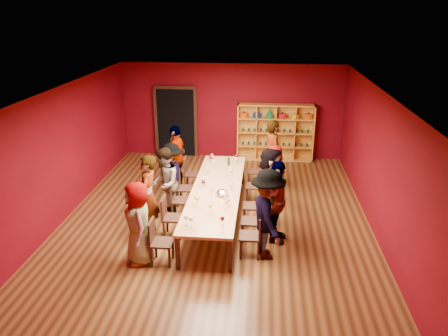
{
  "coord_description": "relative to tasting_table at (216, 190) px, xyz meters",
  "views": [
    {
      "loc": [
        1.04,
        -9.11,
        4.69
      ],
      "look_at": [
        0.15,
        0.27,
        1.15
      ],
      "focal_mm": 35.0,
      "sensor_mm": 36.0,
      "label": 1
    }
  ],
  "objects": [
    {
      "name": "chair_person_right_2",
      "position": [
        0.91,
        -0.19,
        -0.2
      ],
      "size": [
        0.42,
        0.42,
        0.89
      ],
      "color": "black",
      "rests_on": "ground"
    },
    {
      "name": "person_left_4",
      "position": [
        -1.24,
        1.63,
        0.18
      ],
      "size": [
        0.62,
        1.1,
        1.77
      ],
      "primitive_type": "imported",
      "rotation": [
        0.0,
        0.0,
        -1.73
      ],
      "color": "#515056",
      "rests_on": "ground"
    },
    {
      "name": "person_left_2",
      "position": [
        -1.19,
        -0.05,
        0.14
      ],
      "size": [
        0.59,
        0.88,
        1.68
      ],
      "primitive_type": "imported",
      "rotation": [
        0.0,
        0.0,
        -1.38
      ],
      "color": "#5584AF",
      "rests_on": "ground"
    },
    {
      "name": "person_right_3",
      "position": [
        1.32,
        0.97,
        0.06
      ],
      "size": [
        0.66,
        0.84,
        1.51
      ],
      "primitive_type": "imported",
      "rotation": [
        0.0,
        0.0,
        1.98
      ],
      "color": "#C88689",
      "rests_on": "ground"
    },
    {
      "name": "chair_person_left_1",
      "position": [
        -0.91,
        -0.93,
        -0.2
      ],
      "size": [
        0.42,
        0.42,
        0.89
      ],
      "color": "black",
      "rests_on": "ground"
    },
    {
      "name": "tasting_table",
      "position": [
        0.0,
        0.0,
        0.0
      ],
      "size": [
        1.1,
        4.5,
        0.75
      ],
      "color": "tan",
      "rests_on": "ground"
    },
    {
      "name": "wine_glass_9",
      "position": [
        0.36,
        -0.91,
        0.18
      ],
      "size": [
        0.07,
        0.07,
        0.18
      ],
      "color": "silver",
      "rests_on": "tasting_table"
    },
    {
      "name": "shelving_unit",
      "position": [
        1.4,
        4.32,
        0.28
      ],
      "size": [
        2.4,
        0.4,
        1.8
      ],
      "color": "gold",
      "rests_on": "ground"
    },
    {
      "name": "person_right_0",
      "position": [
        1.16,
        -1.56,
        0.21
      ],
      "size": [
        0.78,
        1.26,
        1.82
      ],
      "primitive_type": "imported",
      "rotation": [
        0.0,
        0.0,
        1.83
      ],
      "color": "#5F8AC4",
      "rests_on": "ground"
    },
    {
      "name": "chair_person_right_3",
      "position": [
        0.91,
        0.97,
        -0.2
      ],
      "size": [
        0.42,
        0.42,
        0.89
      ],
      "color": "black",
      "rests_on": "ground"
    },
    {
      "name": "chair_person_left_2",
      "position": [
        -0.91,
        -0.05,
        -0.2
      ],
      "size": [
        0.42,
        0.42,
        0.89
      ],
      "color": "black",
      "rests_on": "ground"
    },
    {
      "name": "wine_glass_21",
      "position": [
        0.3,
        -1.03,
        0.19
      ],
      "size": [
        0.08,
        0.08,
        0.2
      ],
      "color": "silver",
      "rests_on": "tasting_table"
    },
    {
      "name": "wine_glass_5",
      "position": [
        0.34,
        1.83,
        0.21
      ],
      "size": [
        0.09,
        0.09,
        0.21
      ],
      "color": "silver",
      "rests_on": "tasting_table"
    },
    {
      "name": "wine_glass_10",
      "position": [
        -0.33,
        -0.91,
        0.21
      ],
      "size": [
        0.09,
        0.09,
        0.21
      ],
      "color": "silver",
      "rests_on": "tasting_table"
    },
    {
      "name": "person_right_2",
      "position": [
        1.22,
        -0.19,
        0.21
      ],
      "size": [
        0.5,
        1.69,
        1.82
      ],
      "primitive_type": "imported",
      "rotation": [
        0.0,
        0.0,
        1.58
      ],
      "color": "pink",
      "rests_on": "ground"
    },
    {
      "name": "wine_glass_3",
      "position": [
        0.27,
        0.78,
        0.19
      ],
      "size": [
        0.08,
        0.08,
        0.19
      ],
      "color": "silver",
      "rests_on": "tasting_table"
    },
    {
      "name": "wine_glass_17",
      "position": [
        0.35,
        1.6,
        0.2
      ],
      "size": [
        0.08,
        0.08,
        0.21
      ],
      "color": "silver",
      "rests_on": "tasting_table"
    },
    {
      "name": "chair_person_right_1",
      "position": [
        0.91,
        -0.93,
        -0.2
      ],
      "size": [
        0.42,
        0.42,
        0.89
      ],
      "color": "black",
      "rests_on": "ground"
    },
    {
      "name": "wine_glass_4",
      "position": [
        -0.37,
        -1.82,
        0.2
      ],
      "size": [
        0.08,
        0.08,
        0.21
      ],
      "color": "silver",
      "rests_on": "tasting_table"
    },
    {
      "name": "wine_glass_16",
      "position": [
        0.26,
        1.0,
        0.18
      ],
      "size": [
        0.07,
        0.07,
        0.18
      ],
      "color": "silver",
      "rests_on": "tasting_table"
    },
    {
      "name": "spittoon_bowl",
      "position": [
        0.17,
        -0.4,
        0.12
      ],
      "size": [
        0.27,
        0.27,
        0.15
      ],
      "primitive_type": "ellipsoid",
      "color": "silver",
      "rests_on": "tasting_table"
    },
    {
      "name": "wine_glass_2",
      "position": [
        -0.34,
        1.66,
        0.19
      ],
      "size": [
        0.08,
        0.08,
        0.2
      ],
      "color": "silver",
      "rests_on": "tasting_table"
    },
    {
      "name": "wine_glass_8",
      "position": [
        0.34,
        -0.05,
        0.19
      ],
      "size": [
        0.08,
        0.08,
        0.2
      ],
      "color": "silver",
      "rests_on": "tasting_table"
    },
    {
      "name": "person_left_0",
      "position": [
        -1.27,
        -1.97,
        0.12
      ],
      "size": [
        0.74,
        0.92,
        1.65
      ],
      "primitive_type": "imported",
      "rotation": [
        0.0,
        0.0,
        -1.14
      ],
      "color": "#5B87BC",
      "rests_on": "ground"
    },
    {
      "name": "carafe_b",
      "position": [
        0.29,
        -0.75,
        0.16
      ],
      "size": [
        0.11,
        0.11,
        0.25
      ],
      "color": "silver",
      "rests_on": "tasting_table"
    },
    {
      "name": "wine_glass_20",
      "position": [
        0.02,
        -1.28,
        0.21
      ],
      "size": [
        0.09,
        0.09,
        0.21
      ],
      "color": "silver",
      "rests_on": "tasting_table"
    },
    {
      "name": "chair_person_right_0",
      "position": [
        0.91,
        -1.56,
        -0.2
      ],
      "size": [
        0.42,
        0.42,
        0.89
      ],
      "color": "black",
      "rests_on": "ground"
    },
    {
      "name": "person_left_1",
      "position": [
        -1.35,
        -0.93,
        0.21
      ],
      "size": [
        0.52,
        0.69,
        1.82
      ],
      "primitive_type": "imported",
      "rotation": [
        0.0,
        0.0,
        -1.51
      ],
      "color": "beige",
      "rests_on": "ground"
    },
    {
      "name": "wine_glass_1",
      "position": [
        0.31,
        -1.79,
        0.2
      ],
      "size": [
        0.08,
        0.08,
        0.2
      ],
      "color": "silver",
      "rests_on": "tasting_table"
    },
    {
      "name": "wine_glass_0",
      "position": [
        -0.32,
        0.82,
        0.19
      ],
      "size": [
        0.08,
        0.08,
        0.19
      ],
      "color": "silver",
      "rests_on": "tasting_table"
    },
    {
      "name": "chair_person_left_0",
      "position": [
        -0.91,
        -1.97,
        -0.2
      ],
      "size": [
        0.42,
        0.42,
        0.89
      ],
      "color": "black",
      "rests_on": "ground"
    },
    {
      "name": "wine_glass_6",
      "position": [
        -0.29,
        -0.95,
        0.2
      ],
      "size": [
        0.08,
        0.08,
        0.21
      ],
      "color": "silver",
      "rests_on": "tasting_table"
    },
    {
      "name": "chair_person_left_3",
      "position": [
        -0.91,
        0.66,
        -0.2
      ],
      "size": [
        0.42,
        0.42,
        0.89
      ],
      "color": "black",
      "rests_on": "ground"
    },
    {
      "name": "doorway",
      "position": [
        -1.8,
        4.43,
        0.42
      ],
      "size": [
        1.4,
        0.17,
        2.3
      ],
      "color": "black",
      "rests_on": "ground"
    },
    {
      "name": "wine_glass_14",
      "position": [
        -0.3,
        -0.03,
        0.2
      ],
      "size": [
        0.08,
        0.08,
        0.21
      ],
      "color": "silver",
      "rests_on": "tasting_table"
    },
    {
      "name": "wine_glass_19",
      "position": [
        -0.33,
        1.92,
        0.18
      ],
      "size": [
        0.07,
        0.07,
        0.18
      ],
      "color": "silver",
      "rests_on": "tasting_table"
    },
    {
      "name": "wine_bottle",
      "position": [
        0.15,
        1.54,
        0.16
      ],
      "size": [
        0.08,
        0.08,
        0.27
      ],
      "color": "#133417",
      "rests_on": "tasting_table"
    },
    {
      "name": "wine_glass_15",
      "position": [
        0.33,
        0.04,
        0.18
      ],
      "size": [
        0.07,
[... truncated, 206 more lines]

